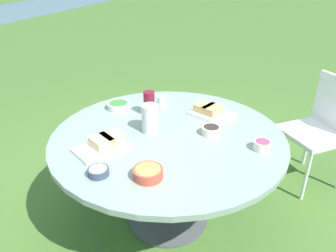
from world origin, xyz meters
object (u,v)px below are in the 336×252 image
(water_pitcher, at_px, (151,118))
(wine_glass, at_px, (149,98))
(chair_near_right, at_px, (323,124))
(dining_table, at_px, (168,147))

(water_pitcher, relative_size, wine_glass, 1.05)
(chair_near_right, xyz_separation_m, wine_glass, (-0.68, 1.19, 0.30))
(chair_near_right, xyz_separation_m, water_pitcher, (-0.90, 1.09, 0.27))
(water_pitcher, xyz_separation_m, wine_glass, (0.22, 0.11, 0.03))
(chair_near_right, relative_size, water_pitcher, 4.85)
(dining_table, relative_size, chair_near_right, 1.67)
(dining_table, distance_m, water_pitcher, 0.22)
(wine_glass, bearing_deg, dining_table, -134.46)
(chair_near_right, bearing_deg, water_pitcher, 129.52)
(chair_near_right, distance_m, water_pitcher, 1.43)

